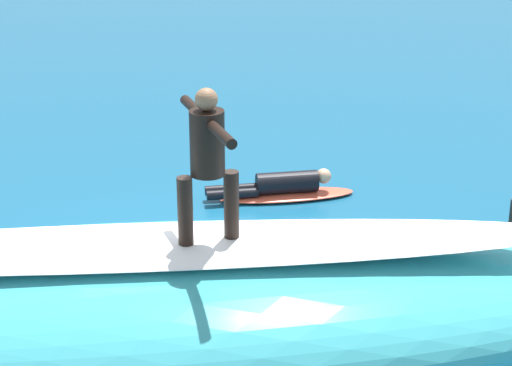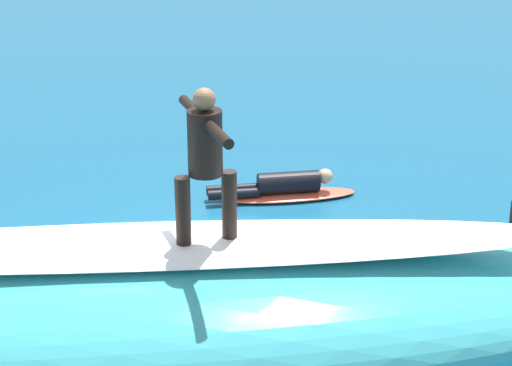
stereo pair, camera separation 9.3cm
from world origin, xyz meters
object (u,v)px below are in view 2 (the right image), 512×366
Objects in this scene: surfboard_paddling at (288,195)px; surfboard_riding at (207,244)px; buoy_marker at (508,249)px; surfer_paddling at (279,184)px; surfer_riding at (205,154)px.

surfboard_riding is at bearing -111.56° from surfboard_paddling.
surfboard_paddling is 2.19× the size of buoy_marker.
surfboard_paddling is at bearing -57.44° from buoy_marker.
buoy_marker is (-1.84, 2.88, 0.22)m from surfboard_paddling.
buoy_marker is at bearing -168.67° from surfboard_riding.
surfboard_riding is 1.16× the size of surfer_paddling.
buoy_marker is at bearing -51.06° from surfboard_paddling.
surfer_paddling is at bearing -119.92° from surfer_riding.
buoy_marker is (-1.97, 2.89, 0.04)m from surfer_paddling.
surfer_riding is 1.67× the size of buoy_marker.
surfboard_riding is 0.90m from surfer_riding.
surfer_riding reaches higher than surfboard_riding.
surfboard_riding is at bearing -109.89° from surfer_paddling.
buoy_marker is (-3.92, -1.05, -1.03)m from surfboard_riding.
surfboard_riding is 1.41× the size of surfer_riding.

